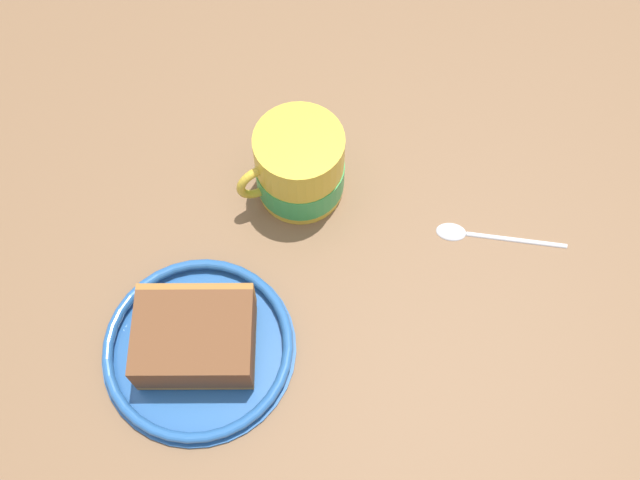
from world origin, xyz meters
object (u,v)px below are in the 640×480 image
at_px(cake_slice, 195,337).
at_px(teaspoon, 474,233).
at_px(tea_mug, 299,167).
at_px(small_plate, 199,347).

relative_size(cake_slice, teaspoon, 1.23).
bearing_deg(tea_mug, teaspoon, -49.20).
distance_m(small_plate, cake_slice, 0.02).
bearing_deg(tea_mug, cake_slice, -149.74).
bearing_deg(cake_slice, small_plate, -121.57).
height_order(small_plate, tea_mug, tea_mug).
relative_size(tea_mug, teaspoon, 1.03).
xyz_separation_m(small_plate, tea_mug, (0.17, 0.10, 0.03)).
height_order(tea_mug, teaspoon, tea_mug).
bearing_deg(tea_mug, small_plate, -149.37).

